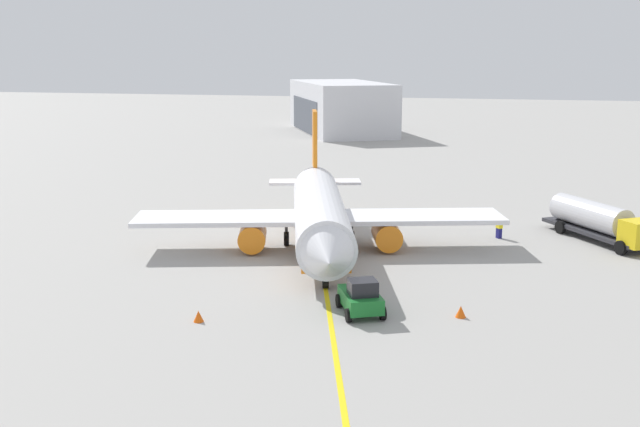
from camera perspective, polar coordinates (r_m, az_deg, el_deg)
The scene contains 9 objects.
ground_plane at distance 57.77m, azimuth -0.00°, elevation -2.91°, with size 400.00×400.00×0.00m, color #9E9B96.
airplane at distance 57.55m, azimuth -0.02°, elevation -0.13°, with size 28.52×28.80×9.91m.
fuel_tanker at distance 64.63m, azimuth 20.50°, elevation -0.48°, with size 10.67×8.25×3.15m.
pushback_tug at distance 44.07m, azimuth 3.14°, elevation -6.42°, with size 4.11×3.51×2.20m.
refueling_worker at distance 63.42m, azimuth 13.51°, elevation -1.12°, with size 0.63×0.59×1.71m.
safety_cone_nose at distance 44.44m, azimuth 10.69°, elevation -7.36°, with size 0.62×0.62×0.69m, color #F2590F.
safety_cone_wingtip at distance 43.55m, azimuth -9.26°, elevation -7.74°, with size 0.59×0.59×0.66m, color #F2590F.
distant_hangar at distance 144.97m, azimuth 1.58°, elevation 8.12°, with size 34.78×26.66×9.49m.
taxi_line_marking at distance 57.77m, azimuth -0.00°, elevation -2.90°, with size 66.71×0.30×0.01m, color yellow.
Camera 1 is at (54.15, 13.34, 15.07)m, focal length 41.93 mm.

